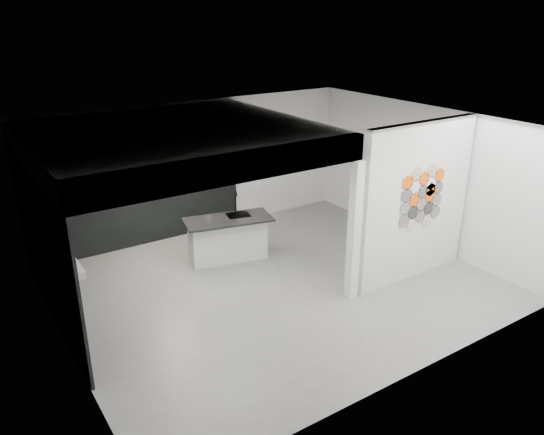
{
  "coord_description": "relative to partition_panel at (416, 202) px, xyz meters",
  "views": [
    {
      "loc": [
        -4.59,
        -6.79,
        4.48
      ],
      "look_at": [
        0.1,
        0.3,
        1.15
      ],
      "focal_mm": 35.0,
      "sensor_mm": 36.0,
      "label": 1
    }
  ],
  "objects": [
    {
      "name": "bay_clad_left",
      "position": [
        -5.7,
        2.0,
        -0.22
      ],
      "size": [
        0.04,
        4.0,
        2.35
      ],
      "primitive_type": "cube",
      "color": "black",
      "rests_on": "floor"
    },
    {
      "name": "hex_tile_cluster",
      "position": [
        0.03,
        -0.09,
        0.1
      ],
      "size": [
        1.04,
        0.02,
        1.16
      ],
      "color": "#66635E",
      "rests_on": "partition_panel"
    },
    {
      "name": "stockpot",
      "position": [
        -4.31,
        3.87,
        0.02
      ],
      "size": [
        0.27,
        0.27,
        0.2
      ],
      "primitive_type": "cylinder",
      "rotation": [
        0.0,
        0.0,
        0.14
      ],
      "color": "black",
      "rests_on": "display_shelf"
    },
    {
      "name": "bay_clad_back",
      "position": [
        -3.52,
        3.97,
        -0.22
      ],
      "size": [
        4.4,
        0.04,
        2.35
      ],
      "primitive_type": "cube",
      "color": "black",
      "rests_on": "floor"
    },
    {
      "name": "glass_bowl",
      "position": [
        -2.08,
        3.87,
        -0.03
      ],
      "size": [
        0.19,
        0.19,
        0.11
      ],
      "primitive_type": "cylinder",
      "rotation": [
        0.0,
        0.0,
        -0.28
      ],
      "color": "gray",
      "rests_on": "display_shelf"
    },
    {
      "name": "kettle",
      "position": [
        -2.45,
        3.87,
        -0.01
      ],
      "size": [
        0.22,
        0.22,
        0.14
      ],
      "primitive_type": "ellipsoid",
      "rotation": [
        0.0,
        0.0,
        0.34
      ],
      "color": "black",
      "rests_on": "display_shelf"
    },
    {
      "name": "bottle_dark",
      "position": [
        -3.53,
        3.87,
        0.01
      ],
      "size": [
        0.08,
        0.08,
        0.18
      ],
      "primitive_type": "cylinder",
      "rotation": [
        0.0,
        0.0,
        0.25
      ],
      "color": "black",
      "rests_on": "display_shelf"
    },
    {
      "name": "partition_panel",
      "position": [
        0.0,
        0.0,
        0.0
      ],
      "size": [
        2.45,
        0.15,
        2.8
      ],
      "primitive_type": "cube",
      "color": "silver",
      "rests_on": "floor"
    },
    {
      "name": "bulkhead",
      "position": [
        -3.52,
        2.0,
        1.15
      ],
      "size": [
        4.4,
        4.0,
        0.4
      ],
      "primitive_type": "cube",
      "color": "silver",
      "rests_on": "corner_column"
    },
    {
      "name": "utensil_cup",
      "position": [
        -4.31,
        3.87,
        -0.03
      ],
      "size": [
        0.1,
        0.1,
        0.09
      ],
      "primitive_type": "cylinder",
      "rotation": [
        0.0,
        0.0,
        -0.42
      ],
      "color": "black",
      "rests_on": "display_shelf"
    },
    {
      "name": "glass_vase",
      "position": [
        -2.08,
        3.87,
        -0.0
      ],
      "size": [
        0.13,
        0.13,
        0.16
      ],
      "primitive_type": "cylinder",
      "rotation": [
        0.0,
        0.0,
        -0.12
      ],
      "color": "gray",
      "rests_on": "display_shelf"
    },
    {
      "name": "floor",
      "position": [
        -2.23,
        1.0,
        -1.4
      ],
      "size": [
        7.0,
        6.0,
        0.01
      ],
      "primitive_type": "cube",
      "color": "slate"
    },
    {
      "name": "fascia_beam",
      "position": [
        -3.52,
        0.08,
        1.15
      ],
      "size": [
        4.4,
        0.16,
        0.4
      ],
      "primitive_type": "cube",
      "color": "silver",
      "rests_on": "corner_column"
    },
    {
      "name": "kitchen_island",
      "position": [
        -2.41,
        2.39,
        -0.96
      ],
      "size": [
        1.74,
        1.06,
        1.31
      ],
      "rotation": [
        0.0,
        0.0,
        -0.23
      ],
      "color": "silver",
      "rests_on": "floor"
    },
    {
      "name": "corner_column",
      "position": [
        -1.41,
        0.0,
        -0.22
      ],
      "size": [
        0.16,
        0.16,
        2.35
      ],
      "primitive_type": "cube",
      "color": "silver",
      "rests_on": "floor"
    },
    {
      "name": "wall_basin",
      "position": [
        -5.46,
        1.8,
        -0.55
      ],
      "size": [
        0.4,
        0.6,
        0.12
      ],
      "primitive_type": "cube",
      "color": "silver",
      "rests_on": "bay_clad_left"
    },
    {
      "name": "display_shelf",
      "position": [
        -3.43,
        3.87,
        -0.1
      ],
      "size": [
        3.0,
        0.15,
        0.04
      ],
      "primitive_type": "cube",
      "color": "black",
      "rests_on": "bay_clad_back"
    }
  ]
}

